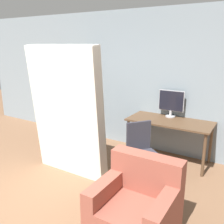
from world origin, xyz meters
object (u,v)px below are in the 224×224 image
(mattress_near, at_px, (67,113))
(armchair, at_px, (137,207))
(monitor, at_px, (171,102))
(office_chair, at_px, (142,159))
(bookshelf, at_px, (73,91))

(mattress_near, bearing_deg, armchair, -22.69)
(monitor, relative_size, office_chair, 0.53)
(office_chair, relative_size, bookshelf, 0.46)
(office_chair, bearing_deg, bookshelf, 153.26)
(mattress_near, bearing_deg, monitor, 53.09)
(mattress_near, bearing_deg, bookshelf, 127.67)
(monitor, xyz_separation_m, bookshelf, (-2.31, -0.01, -0.02))
(mattress_near, bearing_deg, office_chair, 17.38)
(bookshelf, relative_size, mattress_near, 0.99)
(office_chair, relative_size, mattress_near, 0.45)
(office_chair, relative_size, armchair, 1.10)
(mattress_near, height_order, armchair, mattress_near)
(bookshelf, bearing_deg, armchair, -38.62)
(office_chair, xyz_separation_m, mattress_near, (-1.13, -0.35, 0.65))
(bookshelf, bearing_deg, monitor, 0.29)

